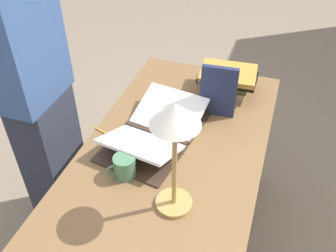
{
  "coord_description": "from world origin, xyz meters",
  "views": [
    {
      "loc": [
        1.17,
        0.36,
        1.87
      ],
      "look_at": [
        -0.02,
        -0.04,
        0.85
      ],
      "focal_mm": 40.0,
      "sensor_mm": 36.0,
      "label": 1
    }
  ],
  "objects_px": {
    "open_book": "(156,130)",
    "pencil": "(106,134)",
    "person_reader": "(36,92)",
    "book_standing_upright": "(218,92)",
    "reading_lamp": "(175,129)",
    "coffee_mug": "(124,167)",
    "book_stack_tall": "(228,80)"
  },
  "relations": [
    {
      "from": "book_stack_tall",
      "to": "book_standing_upright",
      "type": "height_order",
      "value": "book_standing_upright"
    },
    {
      "from": "book_standing_upright",
      "to": "reading_lamp",
      "type": "bearing_deg",
      "value": -6.57
    },
    {
      "from": "book_stack_tall",
      "to": "person_reader",
      "type": "xyz_separation_m",
      "value": [
        0.48,
        -0.82,
        0.05
      ]
    },
    {
      "from": "coffee_mug",
      "to": "person_reader",
      "type": "bearing_deg",
      "value": -114.37
    },
    {
      "from": "open_book",
      "to": "pencil",
      "type": "height_order",
      "value": "open_book"
    },
    {
      "from": "pencil",
      "to": "person_reader",
      "type": "height_order",
      "value": "person_reader"
    },
    {
      "from": "reading_lamp",
      "to": "coffee_mug",
      "type": "xyz_separation_m",
      "value": [
        -0.08,
        -0.23,
        -0.32
      ]
    },
    {
      "from": "open_book",
      "to": "book_standing_upright",
      "type": "xyz_separation_m",
      "value": [
        -0.24,
        0.22,
        0.1
      ]
    },
    {
      "from": "coffee_mug",
      "to": "book_stack_tall",
      "type": "bearing_deg",
      "value": 160.29
    },
    {
      "from": "reading_lamp",
      "to": "book_standing_upright",
      "type": "bearing_deg",
      "value": 177.66
    },
    {
      "from": "reading_lamp",
      "to": "person_reader",
      "type": "relative_size",
      "value": 0.26
    },
    {
      "from": "book_standing_upright",
      "to": "reading_lamp",
      "type": "height_order",
      "value": "reading_lamp"
    },
    {
      "from": "open_book",
      "to": "coffee_mug",
      "type": "bearing_deg",
      "value": 1.8
    },
    {
      "from": "book_standing_upright",
      "to": "person_reader",
      "type": "relative_size",
      "value": 0.15
    },
    {
      "from": "coffee_mug",
      "to": "pencil",
      "type": "bearing_deg",
      "value": -138.02
    },
    {
      "from": "reading_lamp",
      "to": "coffee_mug",
      "type": "distance_m",
      "value": 0.4
    },
    {
      "from": "book_stack_tall",
      "to": "pencil",
      "type": "bearing_deg",
      "value": -40.15
    },
    {
      "from": "open_book",
      "to": "book_standing_upright",
      "type": "bearing_deg",
      "value": 146.43
    },
    {
      "from": "open_book",
      "to": "person_reader",
      "type": "relative_size",
      "value": 0.34
    },
    {
      "from": "reading_lamp",
      "to": "person_reader",
      "type": "xyz_separation_m",
      "value": [
        -0.33,
        -0.79,
        -0.25
      ]
    },
    {
      "from": "open_book",
      "to": "coffee_mug",
      "type": "xyz_separation_m",
      "value": [
        0.27,
        -0.03,
        0.02
      ]
    },
    {
      "from": "book_stack_tall",
      "to": "reading_lamp",
      "type": "bearing_deg",
      "value": -2.07
    },
    {
      "from": "open_book",
      "to": "person_reader",
      "type": "distance_m",
      "value": 0.6
    },
    {
      "from": "reading_lamp",
      "to": "pencil",
      "type": "xyz_separation_m",
      "value": [
        -0.28,
        -0.42,
        -0.36
      ]
    },
    {
      "from": "person_reader",
      "to": "open_book",
      "type": "bearing_deg",
      "value": -88.33
    },
    {
      "from": "pencil",
      "to": "person_reader",
      "type": "xyz_separation_m",
      "value": [
        -0.05,
        -0.38,
        0.11
      ]
    },
    {
      "from": "reading_lamp",
      "to": "pencil",
      "type": "relative_size",
      "value": 2.8
    },
    {
      "from": "open_book",
      "to": "pencil",
      "type": "bearing_deg",
      "value": -63.74
    },
    {
      "from": "book_standing_upright",
      "to": "pencil",
      "type": "distance_m",
      "value": 0.55
    },
    {
      "from": "reading_lamp",
      "to": "person_reader",
      "type": "bearing_deg",
      "value": -112.79
    },
    {
      "from": "coffee_mug",
      "to": "book_standing_upright",
      "type": "bearing_deg",
      "value": 153.46
    },
    {
      "from": "pencil",
      "to": "reading_lamp",
      "type": "bearing_deg",
      "value": 55.76
    }
  ]
}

